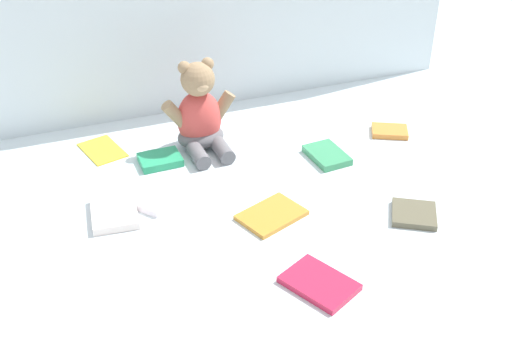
{
  "coord_description": "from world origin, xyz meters",
  "views": [
    {
      "loc": [
        -0.42,
        -1.19,
        0.84
      ],
      "look_at": [
        -0.01,
        -0.1,
        0.1
      ],
      "focal_mm": 45.33,
      "sensor_mm": 36.0,
      "label": 1
    }
  ],
  "objects": [
    {
      "name": "ground_plane",
      "position": [
        0.0,
        0.0,
        0.0
      ],
      "size": [
        3.2,
        3.2,
        0.0
      ],
      "primitive_type": "plane",
      "color": "silver"
    },
    {
      "name": "book_case_9",
      "position": [
        -0.21,
        0.02,
        0.01
      ],
      "size": [
        0.16,
        0.16,
        0.02
      ],
      "primitive_type": "cube",
      "rotation": [
        0.0,
        0.0,
        5.42
      ],
      "color": "white",
      "rests_on": "ground_plane"
    },
    {
      "name": "book_case_5",
      "position": [
        0.23,
        0.04,
        0.01
      ],
      "size": [
        0.09,
        0.12,
        0.02
      ],
      "primitive_type": "cube",
      "rotation": [
        0.0,
        0.0,
        3.23
      ],
      "color": "#3B9661",
      "rests_on": "ground_plane"
    },
    {
      "name": "book_case_2",
      "position": [
        0.01,
        -0.14,
        0.01
      ],
      "size": [
        0.16,
        0.14,
        0.01
      ],
      "primitive_type": "cube",
      "rotation": [
        0.0,
        0.0,
        1.94
      ],
      "color": "gold",
      "rests_on": "ground_plane"
    },
    {
      "name": "book_case_7",
      "position": [
        -0.17,
        0.16,
        0.01
      ],
      "size": [
        0.1,
        0.08,
        0.02
      ],
      "primitive_type": "cube",
      "rotation": [
        0.0,
        0.0,
        4.74
      ],
      "color": "#289D67",
      "rests_on": "ground_plane"
    },
    {
      "name": "book_case_6",
      "position": [
        0.44,
        0.09,
        0.01
      ],
      "size": [
        0.11,
        0.1,
        0.01
      ],
      "primitive_type": "cube",
      "rotation": [
        0.0,
        0.0,
        4.25
      ],
      "color": "orange",
      "rests_on": "ground_plane"
    },
    {
      "name": "book_case_0",
      "position": [
        0.3,
        -0.25,
        0.01
      ],
      "size": [
        0.13,
        0.13,
        0.01
      ],
      "primitive_type": "cube",
      "rotation": [
        0.0,
        0.0,
        2.6
      ],
      "color": "brown",
      "rests_on": "ground_plane"
    },
    {
      "name": "book_case_3",
      "position": [
        0.01,
        -0.38,
        0.01
      ],
      "size": [
        0.14,
        0.16,
        0.01
      ],
      "primitive_type": "cube",
      "rotation": [
        0.0,
        0.0,
        0.46
      ],
      "color": "#C82446",
      "rests_on": "ground_plane"
    },
    {
      "name": "book_case_8",
      "position": [
        -0.29,
        0.27,
        0.0
      ],
      "size": [
        0.12,
        0.15,
        0.01
      ],
      "primitive_type": "cube",
      "rotation": [
        0.0,
        0.0,
        0.27
      ],
      "color": "yellow",
      "rests_on": "ground_plane"
    },
    {
      "name": "teddy_bear",
      "position": [
        -0.05,
        0.21,
        0.09
      ],
      "size": [
        0.19,
        0.17,
        0.23
      ],
      "rotation": [
        0.0,
        0.0,
        0.03
      ],
      "color": "#D84C47",
      "rests_on": "ground_plane"
    },
    {
      "name": "book_case_4",
      "position": [
        -0.31,
        -0.02,
        0.01
      ],
      "size": [
        0.11,
        0.14,
        0.02
      ],
      "primitive_type": "cube",
      "rotation": [
        0.0,
        0.0,
        3.05
      ],
      "color": "white",
      "rests_on": "ground_plane"
    }
  ]
}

